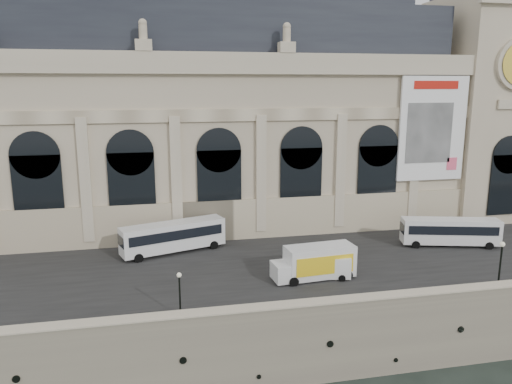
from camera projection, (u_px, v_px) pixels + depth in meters
quay at (235, 232)px, 74.15m from camera, size 160.00×70.00×6.00m
street at (267, 260)px, 53.43m from camera, size 160.00×24.00×0.06m
parapet at (305, 309)px, 40.50m from camera, size 160.00×1.40×1.21m
museum at (194, 121)px, 65.45m from camera, size 69.00×18.70×29.10m
clock_pavilion at (481, 92)px, 69.97m from camera, size 13.00×14.72×36.70m
bus_left at (173, 236)px, 55.52m from camera, size 11.90×5.94×3.46m
bus_right at (450, 231)px, 57.78m from camera, size 11.25×5.06×3.25m
van_b at (322, 267)px, 48.35m from camera, size 5.32×2.94×2.24m
van_c at (312, 265)px, 48.82m from camera, size 5.51×3.40×2.30m
box_truck at (315, 262)px, 48.15m from camera, size 8.23×3.43×3.24m
lamp_left at (180, 295)px, 39.91m from camera, size 0.39×0.39×3.86m
lamp_right at (500, 266)px, 45.49m from camera, size 0.46×0.46×4.55m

